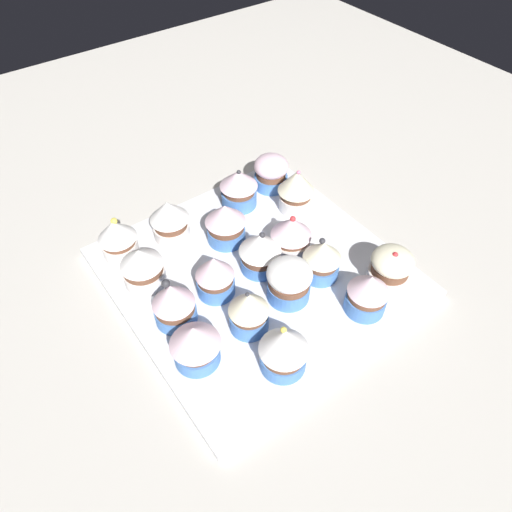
# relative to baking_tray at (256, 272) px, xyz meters

# --- Properties ---
(ground_plane) EXTENTS (1.80, 1.80, 0.03)m
(ground_plane) POSITION_rel_baking_tray_xyz_m (0.00, 0.00, -0.02)
(ground_plane) COLOR beige
(baking_tray) EXTENTS (0.40, 0.40, 0.01)m
(baking_tray) POSITION_rel_baking_tray_xyz_m (0.00, 0.00, 0.00)
(baking_tray) COLOR silver
(baking_tray) RESTS_ON ground_plane
(cupcake_0) EXTENTS (0.06, 0.06, 0.06)m
(cupcake_0) POSITION_rel_baking_tray_xyz_m (-0.14, -0.15, 0.04)
(cupcake_0) COLOR #477AC6
(cupcake_0) RESTS_ON baking_tray
(cupcake_1) EXTENTS (0.06, 0.06, 0.07)m
(cupcake_1) POSITION_rel_baking_tray_xyz_m (-0.07, -0.14, 0.04)
(cupcake_1) COLOR #477AC6
(cupcake_1) RESTS_ON baking_tray
(cupcake_2) EXTENTS (0.06, 0.06, 0.07)m
(cupcake_2) POSITION_rel_baking_tray_xyz_m (0.07, -0.14, 0.04)
(cupcake_2) COLOR white
(cupcake_2) RESTS_ON baking_tray
(cupcake_3) EXTENTS (0.06, 0.06, 0.07)m
(cupcake_3) POSITION_rel_baking_tray_xyz_m (0.15, -0.15, 0.04)
(cupcake_3) COLOR white
(cupcake_3) RESTS_ON baking_tray
(cupcake_4) EXTENTS (0.06, 0.06, 0.08)m
(cupcake_4) POSITION_rel_baking_tray_xyz_m (-0.14, -0.07, 0.05)
(cupcake_4) COLOR white
(cupcake_4) RESTS_ON baking_tray
(cupcake_5) EXTENTS (0.06, 0.06, 0.07)m
(cupcake_5) POSITION_rel_baking_tray_xyz_m (0.00, -0.08, 0.04)
(cupcake_5) COLOR #477AC6
(cupcake_5) RESTS_ON baking_tray
(cupcake_6) EXTENTS (0.06, 0.06, 0.07)m
(cupcake_6) POSITION_rel_baking_tray_xyz_m (0.15, -0.08, 0.04)
(cupcake_6) COLOR white
(cupcake_6) RESTS_ON baking_tray
(cupcake_7) EXTENTS (0.06, 0.06, 0.07)m
(cupcake_7) POSITION_rel_baking_tray_xyz_m (-0.07, 0.00, 0.04)
(cupcake_7) COLOR white
(cupcake_7) RESTS_ON baking_tray
(cupcake_8) EXTENTS (0.06, 0.06, 0.07)m
(cupcake_8) POSITION_rel_baking_tray_xyz_m (-0.01, -0.00, 0.04)
(cupcake_8) COLOR #477AC6
(cupcake_8) RESTS_ON baking_tray
(cupcake_9) EXTENTS (0.06, 0.06, 0.07)m
(cupcake_9) POSITION_rel_baking_tray_xyz_m (0.07, 0.00, 0.04)
(cupcake_9) COLOR #477AC6
(cupcake_9) RESTS_ON baking_tray
(cupcake_10) EXTENTS (0.06, 0.06, 0.08)m
(cupcake_10) POSITION_rel_baking_tray_xyz_m (0.14, 0.01, 0.04)
(cupcake_10) COLOR #477AC6
(cupcake_10) RESTS_ON baking_tray
(cupcake_11) EXTENTS (0.06, 0.06, 0.07)m
(cupcake_11) POSITION_rel_baking_tray_xyz_m (-0.07, 0.06, 0.04)
(cupcake_11) COLOR #477AC6
(cupcake_11) RESTS_ON baking_tray
(cupcake_12) EXTENTS (0.06, 0.06, 0.07)m
(cupcake_12) POSITION_rel_baking_tray_xyz_m (-0.01, 0.07, 0.04)
(cupcake_12) COLOR #477AC6
(cupcake_12) RESTS_ON baking_tray
(cupcake_13) EXTENTS (0.06, 0.06, 0.07)m
(cupcake_13) POSITION_rel_baking_tray_xyz_m (0.07, 0.08, 0.04)
(cupcake_13) COLOR #477AC6
(cupcake_13) RESTS_ON baking_tray
(cupcake_14) EXTENTS (0.07, 0.07, 0.07)m
(cupcake_14) POSITION_rel_baking_tray_xyz_m (0.15, 0.08, 0.04)
(cupcake_14) COLOR #477AC6
(cupcake_14) RESTS_ON baking_tray
(cupcake_15) EXTENTS (0.06, 0.06, 0.07)m
(cupcake_15) POSITION_rel_baking_tray_xyz_m (-0.14, 0.13, 0.04)
(cupcake_15) COLOR white
(cupcake_15) RESTS_ON baking_tray
(cupcake_16) EXTENTS (0.06, 0.06, 0.07)m
(cupcake_16) POSITION_rel_baking_tray_xyz_m (-0.08, 0.15, 0.04)
(cupcake_16) COLOR #477AC6
(cupcake_16) RESTS_ON baking_tray
(cupcake_17) EXTENTS (0.06, 0.06, 0.08)m
(cupcake_17) POSITION_rel_baking_tray_xyz_m (0.07, 0.15, 0.05)
(cupcake_17) COLOR #477AC6
(cupcake_17) RESTS_ON baking_tray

